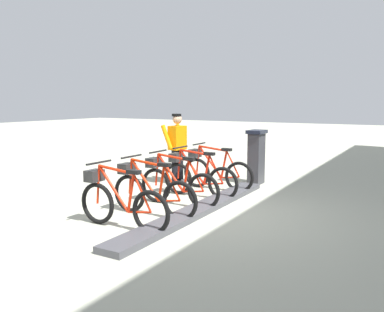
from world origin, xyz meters
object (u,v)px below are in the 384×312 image
bike_docked_2 (175,183)px  bike_docked_3 (150,191)px  payment_kiosk (256,156)px  bike_docked_0 (214,170)px  bike_docked_1 (197,176)px  worker_near_rack (177,146)px  bike_docked_4 (119,201)px

bike_docked_2 → bike_docked_3: (0.00, 0.81, 0.00)m
bike_docked_3 → payment_kiosk: bearing=-99.3°
bike_docked_0 → bike_docked_3: same height
payment_kiosk → bike_docked_1: (0.57, 1.86, -0.24)m
bike_docked_2 → worker_near_rack: (1.05, -1.73, 0.48)m
bike_docked_0 → bike_docked_3: 2.42m
bike_docked_0 → bike_docked_1: (0.00, 0.81, 0.00)m
bike_docked_1 → bike_docked_4: (0.00, 2.42, 0.00)m
bike_docked_2 → worker_near_rack: 2.08m
bike_docked_0 → bike_docked_1: size_ratio=1.00×
bike_docked_4 → worker_near_rack: bearing=-72.6°
payment_kiosk → bike_docked_0: payment_kiosk is taller
bike_docked_3 → bike_docked_4: (0.00, 0.81, 0.00)m
bike_docked_1 → bike_docked_4: size_ratio=1.00×
bike_docked_0 → bike_docked_4: bearing=90.0°
bike_docked_2 → worker_near_rack: bearing=-58.8°
bike_docked_0 → bike_docked_4: (0.00, 3.23, 0.00)m
bike_docked_4 → bike_docked_3: bearing=-90.0°
payment_kiosk → bike_docked_0: 1.22m
payment_kiosk → bike_docked_1: payment_kiosk is taller
bike_docked_2 → worker_near_rack: size_ratio=1.04×
payment_kiosk → worker_near_rack: worker_near_rack is taller
bike_docked_3 → bike_docked_4: bearing=90.0°
worker_near_rack → bike_docked_2: bearing=121.2°
bike_docked_1 → worker_near_rack: 1.47m
payment_kiosk → bike_docked_4: 4.33m
bike_docked_2 → bike_docked_3: same height
bike_docked_4 → bike_docked_0: bearing=-90.0°
bike_docked_3 → bike_docked_4: 0.81m
payment_kiosk → worker_near_rack: size_ratio=0.77×
bike_docked_1 → bike_docked_0: bearing=-90.0°
bike_docked_0 → bike_docked_3: size_ratio=1.00×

